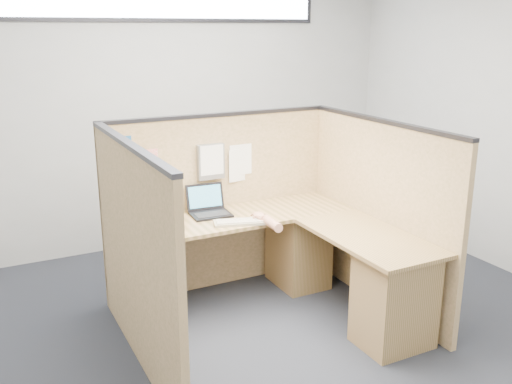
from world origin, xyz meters
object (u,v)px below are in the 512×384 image
keyboard (241,222)px  mouse (259,218)px  laptop (208,207)px  l_desk (279,266)px

keyboard → mouse: size_ratio=4.23×
keyboard → mouse: mouse is taller
laptop → keyboard: laptop is taller
keyboard → mouse: (0.16, 0.00, 0.01)m
l_desk → laptop: bearing=124.6°
l_desk → mouse: size_ratio=18.37×
laptop → l_desk: bearing=-51.5°
laptop → mouse: (0.29, -0.35, -0.03)m
laptop → mouse: bearing=-46.5°
keyboard → mouse: 0.16m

